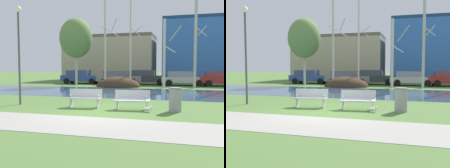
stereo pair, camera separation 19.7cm
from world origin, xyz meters
TOP-DOWN VIEW (x-y plane):
  - ground_plane at (0.00, 10.00)m, footprint 120.00×120.00m
  - paved_path_strip at (0.00, -2.28)m, footprint 60.00×2.60m
  - river_band at (0.00, 8.32)m, footprint 80.00×7.29m
  - soil_mound at (-2.59, 13.26)m, footprint 4.27×2.79m
  - bench_left at (-1.16, 1.17)m, footprint 1.66×0.75m
  - bench_right at (1.13, 1.17)m, footprint 1.66×0.75m
  - trash_bin at (3.02, 1.13)m, footprint 0.56×0.56m
  - seagull at (1.90, 0.68)m, footprint 0.43×0.16m
  - streetlamp at (-4.68, 1.10)m, footprint 0.32×0.32m
  - birch_far_left at (-7.23, 14.06)m, footprint 3.34×3.34m
  - birch_left at (-4.00, 13.74)m, footprint 1.55×2.66m
  - birch_center_left at (-1.51, 13.86)m, footprint 1.18×2.16m
  - birch_center at (1.73, 13.26)m, footprint 1.60×2.43m
  - birch_center_right at (4.37, 13.80)m, footprint 1.10×1.87m
  - parked_van_nearest_blue at (-7.74, 16.43)m, footprint 4.50×2.31m
  - parked_sedan_second_grey at (-3.37, 16.60)m, footprint 4.92×2.39m
  - parked_hatch_third_dark at (-0.54, 16.82)m, footprint 4.58×2.32m
  - parked_wagon_fourth_silver at (3.26, 16.41)m, footprint 4.41×2.25m
  - building_beige_block at (-6.40, 24.32)m, footprint 12.01×6.65m
  - building_blue_store at (7.75, 25.62)m, footprint 13.87×8.12m

SIDE VIEW (x-z plane):
  - ground_plane at x=0.00m, z-range 0.00..0.00m
  - soil_mound at x=-2.59m, z-range -0.94..0.94m
  - river_band at x=0.00m, z-range 0.00..0.01m
  - paved_path_strip at x=0.00m, z-range 0.00..0.01m
  - seagull at x=1.90m, z-range 0.00..0.26m
  - bench_left at x=-1.16m, z-range 0.04..0.91m
  - bench_right at x=1.13m, z-range 0.04..0.91m
  - trash_bin at x=3.02m, z-range 0.02..1.06m
  - parked_wagon_fourth_silver at x=3.26m, z-range 0.04..1.49m
  - parked_sedan_second_grey at x=-3.37m, z-range 0.04..1.53m
  - parked_van_nearest_blue at x=-7.74m, z-range 0.04..1.55m
  - parked_hatch_third_dark at x=-0.54m, z-range 0.04..1.58m
  - building_beige_block at x=-6.40m, z-range 0.00..6.07m
  - birch_center at x=1.73m, z-range 0.08..6.26m
  - streetlamp at x=-4.68m, z-range 0.87..5.83m
  - building_blue_store at x=7.75m, z-range 0.00..8.02m
  - birch_center_right at x=4.37m, z-range 0.04..8.01m
  - birch_left at x=-4.00m, z-range 0.06..8.84m
  - birch_center_left at x=-1.51m, z-range 0.03..9.26m
  - birch_far_left at x=-7.23m, z-range 1.39..8.21m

